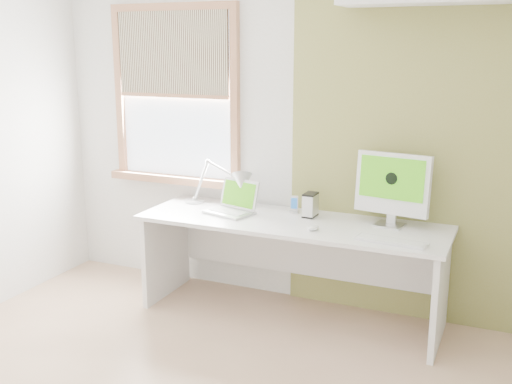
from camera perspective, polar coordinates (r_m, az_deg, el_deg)
The scene contains 11 objects.
room at distance 3.05m, azimuth -7.96°, elevation 1.24°, with size 4.04×3.54×2.64m.
accent_wall at distance 4.36m, azimuth 15.94°, elevation 4.55°, with size 2.00×0.02×2.60m, color olive.
window at distance 4.98m, azimuth -7.57°, elevation 8.85°, with size 1.20×0.14×1.42m.
desk at distance 4.46m, azimuth 3.56°, elevation -4.89°, with size 2.20×0.70×0.73m.
desk_lamp at distance 4.63m, azimuth -2.19°, elevation 0.73°, with size 0.62×0.25×0.36m.
laptop at distance 4.54m, azimuth -2.12°, elevation -1.18°, with size 0.40×0.35×0.24m.
phone_dock at distance 4.53m, azimuth 3.57°, elevation -1.52°, with size 0.08×0.08×0.13m.
external_drive at distance 4.44m, azimuth 5.08°, elevation -1.21°, with size 0.09×0.14×0.17m.
imac at distance 4.26m, azimuth 12.61°, elevation 0.61°, with size 0.52×0.20×0.50m.
keyboard at distance 3.96m, azimuth 12.44°, elevation -4.49°, with size 0.45×0.17×0.02m.
mouse at distance 4.14m, azimuth 5.36°, elevation -3.34°, with size 0.06×0.10×0.03m, color white.
Camera 1 is at (1.57, -2.53, 1.94)m, focal length 42.92 mm.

